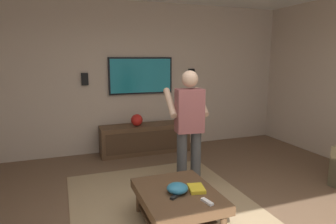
# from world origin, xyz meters

# --- Properties ---
(wall_back_tv) EXTENTS (0.10, 6.92, 2.85)m
(wall_back_tv) POSITION_xyz_m (3.10, 0.00, 1.42)
(wall_back_tv) COLOR #BCA893
(wall_back_tv) RESTS_ON ground
(area_rug) EXTENTS (3.14, 2.20, 0.01)m
(area_rug) POSITION_xyz_m (0.40, 0.05, 0.01)
(area_rug) COLOR #9E8460
(area_rug) RESTS_ON ground
(coffee_table) EXTENTS (1.00, 0.80, 0.40)m
(coffee_table) POSITION_xyz_m (0.20, 0.05, 0.30)
(coffee_table) COLOR #513823
(coffee_table) RESTS_ON ground
(media_console) EXTENTS (0.45, 1.70, 0.55)m
(media_console) POSITION_xyz_m (2.77, -0.31, 0.28)
(media_console) COLOR #513823
(media_console) RESTS_ON ground
(tv) EXTENTS (0.05, 1.25, 0.70)m
(tv) POSITION_xyz_m (3.01, -0.31, 1.46)
(tv) COLOR black
(person_standing) EXTENTS (0.57, 0.58, 1.64)m
(person_standing) POSITION_xyz_m (1.00, -0.43, 0.93)
(person_standing) COLOR #3F3F3F
(person_standing) RESTS_ON ground
(bowl) EXTENTS (0.23, 0.23, 0.10)m
(bowl) POSITION_xyz_m (0.17, 0.07, 0.45)
(bowl) COLOR teal
(bowl) RESTS_ON coffee_table
(remote_white) EXTENTS (0.16, 0.07, 0.02)m
(remote_white) POSITION_xyz_m (-0.14, -0.12, 0.41)
(remote_white) COLOR white
(remote_white) RESTS_ON coffee_table
(remote_black) EXTENTS (0.12, 0.15, 0.02)m
(remote_black) POSITION_xyz_m (0.08, 0.12, 0.41)
(remote_black) COLOR black
(remote_black) RESTS_ON coffee_table
(book) EXTENTS (0.25, 0.20, 0.04)m
(book) POSITION_xyz_m (0.15, -0.15, 0.42)
(book) COLOR gold
(book) RESTS_ON coffee_table
(vase_round) EXTENTS (0.22, 0.22, 0.22)m
(vase_round) POSITION_xyz_m (2.72, -0.14, 0.66)
(vase_round) COLOR red
(vase_round) RESTS_ON media_console
(wall_speaker_left) EXTENTS (0.06, 0.12, 0.22)m
(wall_speaker_left) POSITION_xyz_m (3.02, -1.39, 1.48)
(wall_speaker_left) COLOR black
(wall_speaker_right) EXTENTS (0.06, 0.12, 0.22)m
(wall_speaker_right) POSITION_xyz_m (3.02, 0.73, 1.42)
(wall_speaker_right) COLOR black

